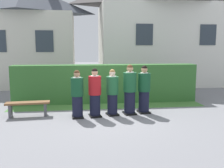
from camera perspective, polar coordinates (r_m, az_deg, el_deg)
ground_plane at (r=8.61m, az=0.00°, el=-6.93°), size 60.00×60.00×0.00m
student_front_row_0 at (r=8.22m, az=-7.78°, el=-2.50°), size 0.40×0.50×1.54m
student_in_red_blazer at (r=8.29m, az=-3.85°, el=-2.20°), size 0.43×0.50×1.59m
student_front_row_2 at (r=8.45m, az=0.09°, el=-2.13°), size 0.44×0.53×1.54m
student_front_row_3 at (r=8.59m, az=3.99°, el=-1.50°), size 0.45×0.53×1.69m
student_front_row_4 at (r=8.82m, az=7.18°, el=-1.44°), size 0.43×0.53×1.64m
hedge at (r=10.46m, az=-1.35°, el=0.12°), size 7.43×0.70×1.55m
school_building_main at (r=15.48m, az=-18.44°, el=10.30°), size 5.52×3.38×5.68m
school_building_annex at (r=16.07m, az=11.78°, el=12.94°), size 8.25×4.19×7.02m
wooden_bench at (r=8.81m, az=-18.30°, el=-4.67°), size 1.42×0.47×0.48m
lawn_strip at (r=9.82m, az=-0.88°, el=-4.99°), size 7.43×0.90×0.01m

